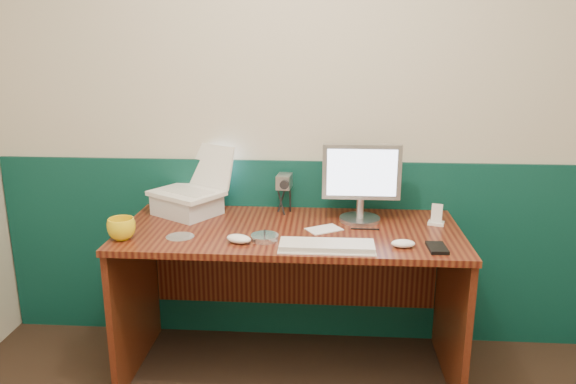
# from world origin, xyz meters

# --- Properties ---
(back_wall) EXTENTS (3.50, 0.04, 2.50)m
(back_wall) POSITION_xyz_m (0.00, 1.75, 1.25)
(back_wall) COLOR beige
(back_wall) RESTS_ON ground
(wainscot) EXTENTS (3.48, 0.02, 1.00)m
(wainscot) POSITION_xyz_m (0.00, 1.74, 0.50)
(wainscot) COLOR #083630
(wainscot) RESTS_ON ground
(desk) EXTENTS (1.60, 0.70, 0.75)m
(desk) POSITION_xyz_m (-0.14, 1.38, 0.38)
(desk) COLOR #3A100A
(desk) RESTS_ON ground
(laptop_riser) EXTENTS (0.37, 0.36, 0.10)m
(laptop_riser) POSITION_xyz_m (-0.68, 1.57, 0.80)
(laptop_riser) COLOR silver
(laptop_riser) RESTS_ON desk
(laptop) EXTENTS (0.42, 0.39, 0.28)m
(laptop) POSITION_xyz_m (-0.68, 1.57, 0.99)
(laptop) COLOR white
(laptop) RESTS_ON laptop_riser
(monitor) EXTENTS (0.37, 0.11, 0.37)m
(monitor) POSITION_xyz_m (0.19, 1.52, 0.94)
(monitor) COLOR #B4B3B8
(monitor) RESTS_ON desk
(keyboard) EXTENTS (0.40, 0.13, 0.02)m
(keyboard) POSITION_xyz_m (0.03, 1.12, 0.76)
(keyboard) COLOR white
(keyboard) RESTS_ON desk
(mouse_right) EXTENTS (0.11, 0.07, 0.03)m
(mouse_right) POSITION_xyz_m (0.36, 1.17, 0.77)
(mouse_right) COLOR white
(mouse_right) RESTS_ON desk
(mouse_left) EXTENTS (0.13, 0.10, 0.04)m
(mouse_left) POSITION_xyz_m (-0.35, 1.17, 0.77)
(mouse_left) COLOR white
(mouse_left) RESTS_ON desk
(mug) EXTENTS (0.14, 0.14, 0.10)m
(mug) POSITION_xyz_m (-0.88, 1.18, 0.80)
(mug) COLOR yellow
(mug) RESTS_ON desk
(camcorder) EXTENTS (0.11, 0.15, 0.22)m
(camcorder) POSITION_xyz_m (-0.19, 1.63, 0.86)
(camcorder) COLOR #B4B3B8
(camcorder) RESTS_ON desk
(cd_spindle) EXTENTS (0.12, 0.12, 0.03)m
(cd_spindle) POSITION_xyz_m (-0.24, 1.21, 0.76)
(cd_spindle) COLOR silver
(cd_spindle) RESTS_ON desk
(cd_loose_a) EXTENTS (0.13, 0.13, 0.00)m
(cd_loose_a) POSITION_xyz_m (-0.63, 1.23, 0.75)
(cd_loose_a) COLOR silver
(cd_loose_a) RESTS_ON desk
(pen) EXTENTS (0.13, 0.01, 0.01)m
(pen) POSITION_xyz_m (0.21, 1.39, 0.75)
(pen) COLOR black
(pen) RESTS_ON desk
(papers) EXTENTS (0.19, 0.17, 0.00)m
(papers) POSITION_xyz_m (0.02, 1.37, 0.75)
(papers) COLOR white
(papers) RESTS_ON desk
(dock) EXTENTS (0.09, 0.08, 0.01)m
(dock) POSITION_xyz_m (0.56, 1.49, 0.76)
(dock) COLOR white
(dock) RESTS_ON desk
(music_player) EXTENTS (0.06, 0.04, 0.09)m
(music_player) POSITION_xyz_m (0.56, 1.49, 0.81)
(music_player) COLOR silver
(music_player) RESTS_ON dock
(pda) EXTENTS (0.08, 0.13, 0.02)m
(pda) POSITION_xyz_m (0.50, 1.15, 0.76)
(pda) COLOR black
(pda) RESTS_ON desk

